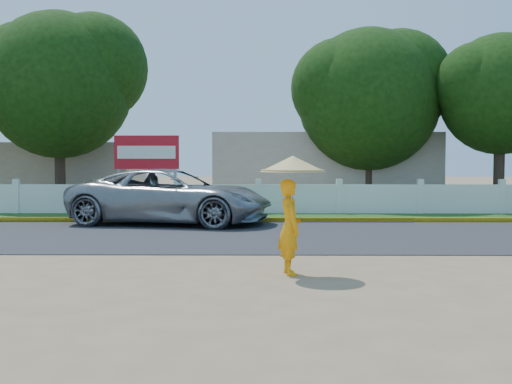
% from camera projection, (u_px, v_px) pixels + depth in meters
% --- Properties ---
extents(ground, '(120.00, 120.00, 0.00)m').
position_uv_depth(ground, '(255.00, 263.00, 12.60)').
color(ground, '#9E8460').
rests_on(ground, ground).
extents(road, '(60.00, 7.00, 0.02)m').
position_uv_depth(road, '(257.00, 235.00, 17.09)').
color(road, '#38383A').
rests_on(road, ground).
extents(grass_verge, '(60.00, 3.50, 0.03)m').
position_uv_depth(grass_verge, '(258.00, 217.00, 22.33)').
color(grass_verge, '#2D601E').
rests_on(grass_verge, ground).
extents(curb, '(40.00, 0.18, 0.16)m').
position_uv_depth(curb, '(258.00, 220.00, 20.63)').
color(curb, yellow).
rests_on(curb, ground).
extents(fence, '(40.00, 0.10, 1.10)m').
position_uv_depth(fence, '(258.00, 199.00, 23.75)').
color(fence, silver).
rests_on(fence, ground).
extents(building_near, '(10.00, 6.00, 3.20)m').
position_uv_depth(building_near, '(322.00, 168.00, 30.46)').
color(building_near, '#B7AD99').
rests_on(building_near, ground).
extents(building_far, '(8.00, 5.00, 2.80)m').
position_uv_depth(building_far, '(56.00, 172.00, 31.58)').
color(building_far, '#B7AD99').
rests_on(building_far, ground).
extents(vehicle, '(6.72, 4.11, 1.74)m').
position_uv_depth(vehicle, '(171.00, 197.00, 19.98)').
color(vehicle, gray).
rests_on(vehicle, ground).
extents(monk_with_parasol, '(1.16, 1.16, 2.11)m').
position_uv_depth(monk_with_parasol, '(291.00, 197.00, 11.33)').
color(monk_with_parasol, '#FF9A0D').
rests_on(monk_with_parasol, ground).
extents(billboard, '(2.50, 0.13, 2.95)m').
position_uv_depth(billboard, '(147.00, 156.00, 24.80)').
color(billboard, gray).
rests_on(billboard, ground).
extents(tree_row, '(36.10, 7.82, 9.17)m').
position_uv_depth(tree_row, '(331.00, 88.00, 26.83)').
color(tree_row, '#473828').
rests_on(tree_row, ground).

